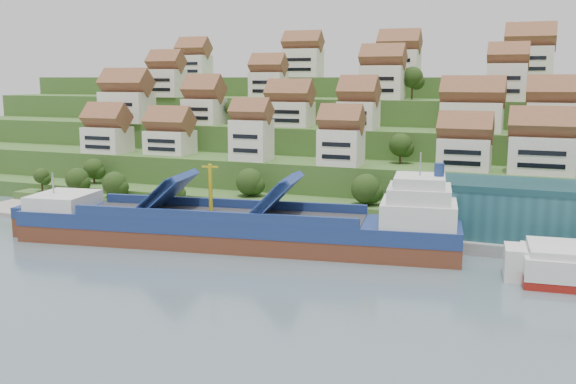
% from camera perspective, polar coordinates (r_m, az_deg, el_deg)
% --- Properties ---
extents(ground, '(300.00, 300.00, 0.00)m').
position_cam_1_polar(ground, '(117.79, 0.02, -5.13)').
color(ground, slate).
rests_on(ground, ground).
extents(quay, '(180.00, 14.00, 2.20)m').
position_cam_1_polar(quay, '(126.25, 11.05, -3.76)').
color(quay, gray).
rests_on(quay, ground).
extents(pebble_beach, '(45.00, 20.00, 1.00)m').
position_cam_1_polar(pebble_beach, '(157.21, -18.37, -1.57)').
color(pebble_beach, gray).
rests_on(pebble_beach, ground).
extents(hillside, '(260.00, 128.00, 31.00)m').
position_cam_1_polar(hillside, '(214.34, 10.24, 4.55)').
color(hillside, '#2D4C1E').
rests_on(hillside, ground).
extents(hillside_village, '(156.07, 62.66, 28.87)m').
position_cam_1_polar(hillside_village, '(170.92, 7.74, 7.76)').
color(hillside_village, white).
rests_on(hillside_village, ground).
extents(hillside_trees, '(132.73, 61.98, 30.76)m').
position_cam_1_polar(hillside_trees, '(156.65, 1.19, 4.12)').
color(hillside_trees, '#253F15').
rests_on(hillside_trees, ground).
extents(flagpole, '(1.28, 0.16, 8.00)m').
position_cam_1_polar(flagpole, '(120.54, 9.83, -1.57)').
color(flagpole, gray).
rests_on(flagpole, quay).
extents(beach_huts, '(14.40, 3.70, 2.20)m').
position_cam_1_polar(beach_huts, '(157.25, -19.25, -1.02)').
color(beach_huts, white).
rests_on(beach_huts, pebble_beach).
extents(cargo_ship, '(83.37, 24.96, 18.33)m').
position_cam_1_polar(cargo_ship, '(119.21, -3.87, -3.26)').
color(cargo_ship, '#5C2D1C').
rests_on(cargo_ship, ground).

